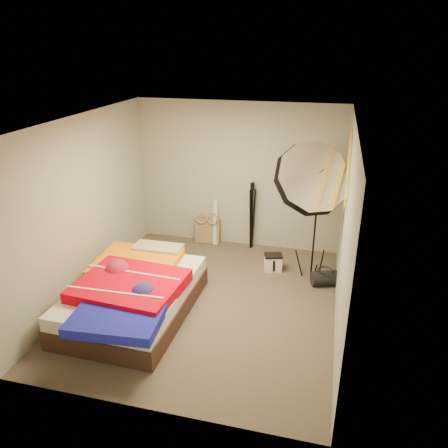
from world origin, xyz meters
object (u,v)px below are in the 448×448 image
(wrapping_roll, at_px, (215,223))
(photo_umbrella, at_px, (310,180))
(camera_tripod, at_px, (252,211))
(tote_bag, at_px, (208,231))
(duffel_bag, at_px, (324,278))
(camera_case, at_px, (273,263))
(bed, at_px, (133,294))

(wrapping_roll, height_order, photo_umbrella, photo_umbrella)
(wrapping_roll, relative_size, photo_umbrella, 0.35)
(photo_umbrella, xyz_separation_m, camera_tripod, (-0.98, 0.98, -0.93))
(camera_tripod, bearing_deg, tote_bag, 178.05)
(duffel_bag, xyz_separation_m, photo_umbrella, (-0.32, 0.02, 1.50))
(camera_case, height_order, photo_umbrella, photo_umbrella)
(camera_case, height_order, camera_tripod, camera_tripod)
(bed, relative_size, photo_umbrella, 1.00)
(wrapping_roll, xyz_separation_m, bed, (-0.47, -2.39, -0.10))
(duffel_bag, bearing_deg, camera_tripod, 123.24)
(wrapping_roll, distance_m, photo_umbrella, 2.28)
(wrapping_roll, height_order, bed, wrapping_roll)
(bed, distance_m, photo_umbrella, 2.85)
(wrapping_roll, xyz_separation_m, camera_tripod, (0.66, -0.03, 0.29))
(duffel_bag, height_order, camera_tripod, camera_tripod)
(duffel_bag, xyz_separation_m, bed, (-2.43, -1.37, 0.18))
(tote_bag, height_order, photo_umbrella, photo_umbrella)
(wrapping_roll, bearing_deg, camera_tripod, -2.37)
(camera_case, bearing_deg, wrapping_roll, 129.58)
(camera_tripod, bearing_deg, wrapping_roll, 177.63)
(camera_case, relative_size, photo_umbrella, 0.11)
(wrapping_roll, height_order, duffel_bag, wrapping_roll)
(duffel_bag, bearing_deg, camera_case, 143.24)
(tote_bag, distance_m, camera_tripod, 0.92)
(camera_case, distance_m, duffel_bag, 0.84)
(camera_case, relative_size, duffel_bag, 0.69)
(tote_bag, height_order, camera_case, tote_bag)
(tote_bag, relative_size, photo_umbrella, 0.20)
(photo_umbrella, height_order, camera_tripod, photo_umbrella)
(bed, bearing_deg, camera_tripod, 64.48)
(camera_case, relative_size, camera_tripod, 0.22)
(duffel_bag, bearing_deg, tote_bag, 134.68)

